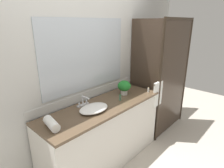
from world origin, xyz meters
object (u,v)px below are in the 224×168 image
at_px(sink_basin, 94,108).
at_px(faucet, 83,102).
at_px(rolled_towel_near_edge, 51,123).
at_px(amenity_bottle_conditioner, 148,90).
at_px(amenity_bottle_shampoo, 120,98).
at_px(potted_plant, 124,86).

xyz_separation_m(sink_basin, faucet, (0.00, 0.20, 0.02)).
bearing_deg(rolled_towel_near_edge, sink_basin, -3.00).
xyz_separation_m(sink_basin, rolled_towel_near_edge, (-0.56, 0.03, 0.02)).
bearing_deg(amenity_bottle_conditioner, amenity_bottle_shampoo, 168.64).
height_order(sink_basin, faucet, faucet).
bearing_deg(amenity_bottle_shampoo, sink_basin, 175.58).
distance_m(potted_plant, amenity_bottle_shampoo, 0.25).
distance_m(faucet, amenity_bottle_shampoo, 0.51).
bearing_deg(rolled_towel_near_edge, faucet, 16.99).
xyz_separation_m(amenity_bottle_conditioner, amenity_bottle_shampoo, (-0.54, 0.11, 0.00)).
xyz_separation_m(sink_basin, amenity_bottle_conditioner, (1.00, -0.14, 0.01)).
bearing_deg(potted_plant, rolled_towel_near_edge, -178.16).
bearing_deg(sink_basin, amenity_bottle_conditioner, -8.22).
distance_m(sink_basin, amenity_bottle_shampoo, 0.46).
bearing_deg(potted_plant, sink_basin, -174.15).
relative_size(amenity_bottle_conditioner, rolled_towel_near_edge, 0.31).
bearing_deg(faucet, potted_plant, -11.04).
bearing_deg(amenity_bottle_conditioner, potted_plant, 147.24).
relative_size(faucet, potted_plant, 0.80).
xyz_separation_m(sink_basin, potted_plant, (0.67, 0.07, 0.09)).
bearing_deg(rolled_towel_near_edge, potted_plant, 1.84).
height_order(sink_basin, amenity_bottle_shampoo, amenity_bottle_shampoo).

